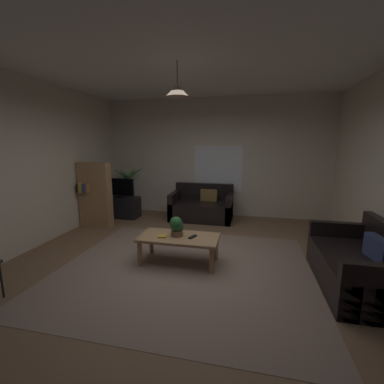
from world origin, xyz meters
The scene contains 17 objects.
floor centered at (0.00, 0.00, -0.01)m, with size 5.50×5.69×0.02m, color brown.
rug centered at (0.00, -0.20, 0.00)m, with size 3.58×3.13×0.01m, color gray.
wall_back centered at (0.00, 2.87, 1.44)m, with size 5.62×0.06×2.89m, color beige.
wall_left centered at (-2.78, 0.00, 1.44)m, with size 0.06×5.69×2.89m, color beige.
ceiling centered at (0.00, 0.00, 2.90)m, with size 5.50×5.69×0.02m, color white.
window_pane centered at (0.09, 2.84, 1.17)m, with size 1.19×0.01×1.13m, color white.
couch_under_window centered at (-0.22, 2.36, 0.28)m, with size 1.44×0.85×0.82m.
couch_right_side centered at (2.27, -0.19, 0.27)m, with size 0.85×1.54×0.82m.
coffee_table centered at (-0.13, -0.02, 0.36)m, with size 1.19×0.59×0.42m.
book_on_table_0 centered at (-0.36, -0.10, 0.44)m, with size 0.12×0.12×0.03m, color gold.
remote_on_table_0 centered at (0.08, -0.02, 0.44)m, with size 0.05×0.16×0.02m, color black.
potted_plant_on_table centered at (-0.17, 0.01, 0.58)m, with size 0.21×0.21×0.30m.
tv_stand centered at (-2.20, 2.09, 0.25)m, with size 0.90×0.44×0.50m, color black.
tv centered at (-2.20, 2.07, 0.74)m, with size 0.74×0.16×0.47m.
potted_palm_corner centered at (-2.24, 2.61, 0.52)m, with size 0.82×0.80×1.22m.
bookshelf_corner centered at (-2.39, 1.32, 0.70)m, with size 0.70×0.31×1.40m.
pendant_lamp centered at (-0.13, -0.02, 2.51)m, with size 0.32×0.32×0.46m.
Camera 1 is at (0.88, -3.61, 1.81)m, focal length 24.39 mm.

